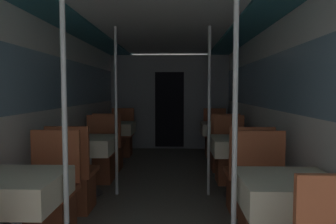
% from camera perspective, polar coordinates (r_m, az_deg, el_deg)
% --- Properties ---
extents(wall_left, '(0.05, 8.44, 2.08)m').
position_cam_1_polar(wall_left, '(4.49, -18.08, 0.91)').
color(wall_left, silver).
rests_on(wall_left, ground_plane).
extents(wall_right, '(0.05, 8.44, 2.08)m').
position_cam_1_polar(wall_right, '(4.37, 16.84, 0.87)').
color(wall_right, silver).
rests_on(wall_right, ground_plane).
extents(ceiling_panel, '(2.67, 8.44, 0.07)m').
position_cam_1_polar(ceiling_panel, '(4.30, -0.87, 14.78)').
color(ceiling_panel, silver).
rests_on(ceiling_panel, wall_left).
extents(bulkhead_far, '(2.61, 0.09, 2.08)m').
position_cam_1_polar(bulkhead_far, '(7.31, 0.26, 1.70)').
color(bulkhead_far, gray).
rests_on(bulkhead_far, ground_plane).
extents(dining_table_left_0, '(0.64, 0.64, 0.72)m').
position_cam_1_polar(dining_table_left_0, '(2.56, -25.12, -12.51)').
color(dining_table_left_0, '#4C4C51').
rests_on(dining_table_left_0, ground_plane).
extents(chair_left_far_0, '(0.45, 0.45, 0.94)m').
position_cam_1_polar(chair_left_far_0, '(3.16, -19.98, -15.26)').
color(chair_left_far_0, brown).
rests_on(chair_left_far_0, ground_plane).
extents(support_pole_left_0, '(0.04, 0.04, 2.08)m').
position_cam_1_polar(support_pole_left_0, '(2.33, -17.54, -2.90)').
color(support_pole_left_0, silver).
rests_on(support_pole_left_0, ground_plane).
extents(dining_table_left_1, '(0.64, 0.64, 0.72)m').
position_cam_1_polar(dining_table_left_1, '(4.23, -13.77, -5.86)').
color(dining_table_left_1, '#4C4C51').
rests_on(dining_table_left_1, ground_plane).
extents(chair_left_near_1, '(0.45, 0.45, 0.94)m').
position_cam_1_polar(chair_left_near_1, '(3.76, -16.13, -12.10)').
color(chair_left_near_1, brown).
rests_on(chair_left_near_1, ground_plane).
extents(chair_left_far_1, '(0.45, 0.45, 0.94)m').
position_cam_1_polar(chair_left_far_1, '(4.85, -11.84, -8.41)').
color(chair_left_far_1, brown).
rests_on(chair_left_far_1, ground_plane).
extents(support_pole_left_1, '(0.04, 0.04, 2.08)m').
position_cam_1_polar(support_pole_left_1, '(4.10, -9.04, 0.06)').
color(support_pole_left_1, silver).
rests_on(support_pole_left_1, ground_plane).
extents(dining_table_left_2, '(0.64, 0.64, 0.72)m').
position_cam_1_polar(dining_table_left_2, '(6.00, -9.07, -2.96)').
color(dining_table_left_2, '#4C4C51').
rests_on(dining_table_left_2, ground_plane).
extents(chair_left_near_2, '(0.45, 0.45, 0.94)m').
position_cam_1_polar(chair_left_near_2, '(5.48, -10.19, -6.96)').
color(chair_left_near_2, brown).
rests_on(chair_left_near_2, ground_plane).
extents(chair_left_far_2, '(0.45, 0.45, 0.94)m').
position_cam_1_polar(chair_left_far_2, '(6.61, -8.08, -5.09)').
color(chair_left_far_2, brown).
rests_on(chair_left_far_2, ground_plane).
extents(dining_table_right_0, '(0.64, 0.64, 0.72)m').
position_cam_1_polar(dining_table_right_0, '(2.41, 20.08, -13.39)').
color(dining_table_right_0, '#4C4C51').
rests_on(dining_table_right_0, ground_plane).
extents(chair_right_far_0, '(0.45, 0.45, 0.94)m').
position_cam_1_polar(chair_right_far_0, '(3.04, 16.35, -15.95)').
color(chair_right_far_0, brown).
rests_on(chair_right_far_0, ground_plane).
extents(support_pole_right_0, '(0.04, 0.04, 2.08)m').
position_cam_1_polar(support_pole_right_0, '(2.23, 11.56, -3.09)').
color(support_pole_right_0, silver).
rests_on(support_pole_right_0, ground_plane).
extents(dining_table_right_1, '(0.64, 0.64, 0.72)m').
position_cam_1_polar(dining_table_right_1, '(4.14, 12.08, -6.03)').
color(dining_table_right_1, '#4C4C51').
rests_on(dining_table_right_1, ground_plane).
extents(chair_right_near_1, '(0.45, 0.45, 0.94)m').
position_cam_1_polar(chair_right_near_1, '(3.66, 13.67, -12.49)').
color(chair_right_near_1, brown).
rests_on(chair_right_near_1, ground_plane).
extents(chair_right_far_1, '(0.45, 0.45, 0.94)m').
position_cam_1_polar(chair_right_far_1, '(4.77, 10.76, -8.60)').
color(chair_right_far_1, brown).
rests_on(chair_right_far_1, ground_plane).
extents(support_pole_right_1, '(0.04, 0.04, 2.08)m').
position_cam_1_polar(support_pole_right_1, '(4.04, 7.16, 0.03)').
color(support_pole_right_1, silver).
rests_on(support_pole_right_1, ground_plane).
extents(dining_table_right_2, '(0.64, 0.64, 0.72)m').
position_cam_1_polar(dining_table_right_2, '(5.94, 8.92, -3.03)').
color(dining_table_right_2, '#4C4C51').
rests_on(dining_table_right_2, ground_plane).
extents(chair_right_near_2, '(0.45, 0.45, 0.94)m').
position_cam_1_polar(chair_right_near_2, '(5.42, 9.66, -7.09)').
color(chair_right_near_2, brown).
rests_on(chair_right_near_2, ground_plane).
extents(chair_right_far_2, '(0.45, 0.45, 0.94)m').
position_cam_1_polar(chair_right_far_2, '(6.56, 8.26, -5.17)').
color(chair_right_far_2, brown).
rests_on(chair_right_far_2, ground_plane).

